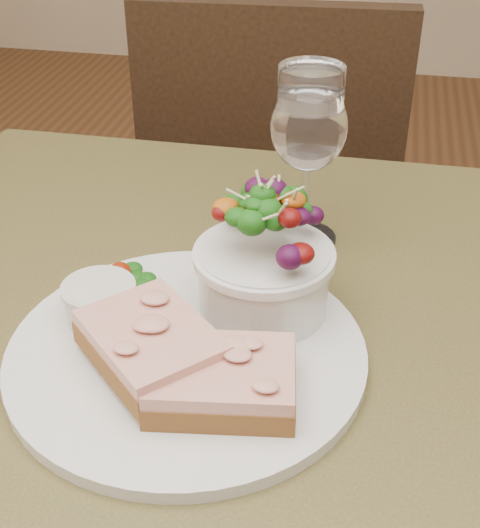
% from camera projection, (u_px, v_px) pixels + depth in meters
% --- Properties ---
extents(cafe_table, '(0.80, 0.80, 0.75)m').
position_uv_depth(cafe_table, '(222.00, 423.00, 0.70)').
color(cafe_table, '#40351B').
rests_on(cafe_table, ground).
extents(chair_far, '(0.44, 0.44, 0.90)m').
position_uv_depth(chair_far, '(273.00, 285.00, 1.51)').
color(chair_far, black).
rests_on(chair_far, ground).
extents(dinner_plate, '(0.30, 0.30, 0.01)m').
position_uv_depth(dinner_plate, '(187.00, 353.00, 0.62)').
color(dinner_plate, silver).
rests_on(dinner_plate, cafe_table).
extents(sandwich_front, '(0.12, 0.10, 0.03)m').
position_uv_depth(sandwich_front, '(221.00, 380.00, 0.56)').
color(sandwich_front, '#4F3515').
rests_on(sandwich_front, dinner_plate).
extents(sandwich_back, '(0.14, 0.14, 0.03)m').
position_uv_depth(sandwich_back, '(151.00, 344.00, 0.59)').
color(sandwich_back, '#4F3515').
rests_on(sandwich_back, dinner_plate).
extents(ramekin, '(0.06, 0.06, 0.04)m').
position_uv_depth(ramekin, '(100.00, 301.00, 0.64)').
color(ramekin, beige).
rests_on(ramekin, dinner_plate).
extents(salad_bowl, '(0.12, 0.12, 0.13)m').
position_uv_depth(salad_bowl, '(264.00, 252.00, 0.63)').
color(salad_bowl, silver).
rests_on(salad_bowl, dinner_plate).
extents(garnish, '(0.05, 0.04, 0.02)m').
position_uv_depth(garnish, '(132.00, 274.00, 0.70)').
color(garnish, '#133C0B').
rests_on(garnish, dinner_plate).
extents(wine_glass, '(0.08, 0.08, 0.18)m').
position_uv_depth(wine_glass, '(309.00, 132.00, 0.72)').
color(wine_glass, white).
rests_on(wine_glass, cafe_table).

